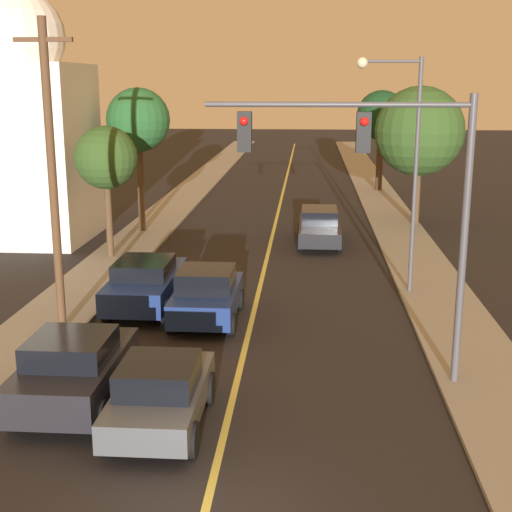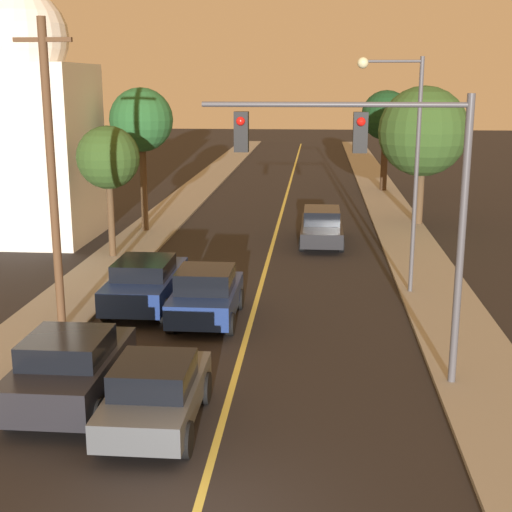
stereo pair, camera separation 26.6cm
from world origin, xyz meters
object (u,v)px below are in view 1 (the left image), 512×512
Objects in this scene: car_near_lane_front at (160,393)px; car_outer_lane_front at (74,369)px; car_outer_lane_second at (146,283)px; tree_right_near at (419,132)px; utility_pole_left at (52,174)px; traffic_signal_mast at (383,178)px; car_near_lane_second at (207,295)px; car_far_oncoming at (319,226)px; streetlamp_right at (402,145)px; tree_right_far at (381,116)px; tree_left_far at (106,158)px; tree_left_near at (138,121)px; domed_building_left at (25,128)px.

car_near_lane_front is 0.96× the size of car_outer_lane_front.
car_outer_lane_second is (0.00, 7.12, -0.02)m from car_outer_lane_front.
tree_right_near is (8.43, 22.43, 3.93)m from car_near_lane_front.
car_outer_lane_second is 4.84m from utility_pole_left.
traffic_signal_mast is 0.78× the size of utility_pole_left.
car_outer_lane_front is at bearing -109.45° from car_near_lane_second.
car_far_oncoming reaches higher than car_near_lane_front.
car_outer_lane_front is at bearing -67.76° from utility_pole_left.
streetlamp_right reaches higher than car_outer_lane_second.
tree_right_far is at bearing 84.57° from traffic_signal_mast.
tree_right_far is at bearing 56.69° from tree_left_far.
car_near_lane_front is 0.58× the size of tree_left_near.
car_far_oncoming is (3.53, 11.08, -0.05)m from car_near_lane_second.
tree_left_near is at bearing 139.50° from streetlamp_right.
tree_left_far is at bearing 102.25° from car_outer_lane_front.
car_near_lane_front is 2.30m from car_outer_lane_front.
tree_right_near is at bearing 53.29° from utility_pole_left.
car_near_lane_front is 6.90m from car_near_lane_second.
traffic_signal_mast is 7.71m from streetlamp_right.
utility_pole_left is at bearing -86.43° from tree_left_near.
tree_left_far is (-11.13, 4.16, -0.95)m from streetlamp_right.
utility_pole_left is (-1.95, -2.34, 3.76)m from car_outer_lane_second.
utility_pole_left reaches higher than tree_left_far.
domed_building_left is (-17.30, -15.97, 0.16)m from tree_right_far.
tree_left_near is 5.06m from domed_building_left.
car_near_lane_front is 24.28m from tree_right_near.
car_near_lane_second is at bearing 70.55° from car_outer_lane_front.
tree_right_near is (8.43, 15.53, 3.88)m from car_near_lane_second.
car_near_lane_second is at bearing 16.96° from utility_pole_left.
car_outer_lane_second is 7.77m from tree_left_far.
streetlamp_right is at bearing 108.15° from car_far_oncoming.
car_far_oncoming is 7.70m from tree_right_near.
car_outer_lane_second is 0.87× the size of tree_left_far.
tree_left_near is at bearing -131.80° from tree_right_far.
car_near_lane_front is 0.45× the size of utility_pole_left.
car_near_lane_second is 2.39m from car_outer_lane_second.
tree_left_far is at bearing 129.73° from traffic_signal_mast.
streetlamp_right is at bearing 24.37° from utility_pole_left.
tree_right_far is (2.96, 31.09, -0.05)m from traffic_signal_mast.
car_near_lane_front is at bearing -110.59° from tree_right_near.
utility_pole_left is 0.79× the size of domed_building_left.
tree_left_near is at bearing 111.22° from car_near_lane_second.
tree_right_far is (7.65, 26.86, 4.09)m from car_near_lane_second.
car_outer_lane_second reaches higher than car_far_oncoming.
tree_right_near reaches higher than traffic_signal_mast.
domed_building_left reaches higher than tree_right_far.
utility_pole_left reaches higher than car_near_lane_front.
car_outer_lane_front is 0.60× the size of traffic_signal_mast.
car_near_lane_front is at bearing -22.51° from car_outer_lane_front.
car_outer_lane_second is at bearing 90.00° from car_outer_lane_front.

